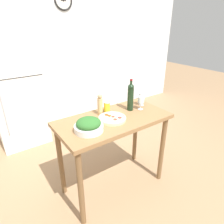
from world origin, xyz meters
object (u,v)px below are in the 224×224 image
wine_bottle (131,96)px  salt_canister (107,107)px  wine_glass_far (142,97)px  wine_glass_near (141,100)px  salad_bowl (89,125)px  refrigerator (17,96)px  homemade_pizza (112,118)px  pepper_mill (100,105)px

wine_bottle → salt_canister: size_ratio=2.69×
wine_bottle → wine_glass_far: 0.22m
wine_glass_near → salad_bowl: size_ratio=0.56×
refrigerator → homemade_pizza: refrigerator is taller
wine_glass_far → salt_canister: size_ratio=1.14×
refrigerator → wine_glass_far: 1.99m
homemade_pizza → wine_glass_near: bearing=4.8°
refrigerator → salt_canister: size_ratio=11.87×
wine_glass_near → salt_canister: size_ratio=1.14×
refrigerator → wine_bottle: bearing=-60.8°
wine_bottle → salad_bowl: 0.66m
salt_canister → homemade_pizza: bearing=-106.5°
wine_glass_far → salt_canister: bearing=172.7°
refrigerator → pepper_mill: size_ratio=6.87×
refrigerator → salad_bowl: refrigerator is taller
refrigerator → salad_bowl: bearing=-80.7°
wine_glass_far → homemade_pizza: bearing=-167.2°
wine_glass_far → salad_bowl: size_ratio=0.56×
wine_glass_far → homemade_pizza: (-0.52, -0.12, -0.09)m
pepper_mill → homemade_pizza: bearing=-79.8°
wine_glass_near → homemade_pizza: bearing=-175.2°
wine_bottle → wine_glass_near: wine_bottle is taller
refrigerator → wine_glass_far: (1.13, -1.62, 0.24)m
wine_bottle → pepper_mill: wine_bottle is taller
salad_bowl → homemade_pizza: bearing=10.8°
salt_canister → wine_bottle: bearing=-18.3°
pepper_mill → wine_glass_far: bearing=-6.7°
wine_glass_near → salad_bowl: 0.75m
wine_glass_far → wine_bottle: bearing=-172.4°
wine_bottle → salt_canister: bearing=161.7°
refrigerator → salt_canister: (0.66, -1.56, 0.20)m
wine_glass_far → pepper_mill: 0.56m
wine_glass_near → wine_glass_far: 0.12m
wine_glass_far → pepper_mill: size_ratio=0.66×
pepper_mill → salt_canister: size_ratio=1.73×
wine_glass_near → homemade_pizza: size_ratio=0.53×
pepper_mill → homemade_pizza: size_ratio=0.81×
wine_bottle → pepper_mill: bearing=165.2°
refrigerator → wine_bottle: 1.91m
wine_bottle → wine_glass_far: size_ratio=2.36×
refrigerator → salt_canister: bearing=-67.2°
salad_bowl → pepper_mill: bearing=41.2°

